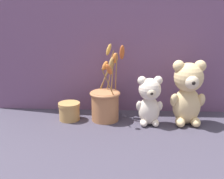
{
  "coord_description": "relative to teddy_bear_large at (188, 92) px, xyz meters",
  "views": [
    {
      "loc": [
        0.05,
        -1.06,
        0.44
      ],
      "look_at": [
        0.0,
        0.02,
        0.14
      ],
      "focal_mm": 45.0,
      "sensor_mm": 36.0,
      "label": 1
    }
  ],
  "objects": [
    {
      "name": "decorative_tin_tall",
      "position": [
        -0.48,
        0.02,
        -0.1
      ],
      "size": [
        0.09,
        0.09,
        0.07
      ],
      "color": "tan",
      "rests_on": "ground"
    },
    {
      "name": "backdrop_wall",
      "position": [
        -0.3,
        0.15,
        0.22
      ],
      "size": [
        1.1,
        0.02,
        0.71
      ],
      "color": "#704C70",
      "rests_on": "ground"
    },
    {
      "name": "teddy_bear_medium",
      "position": [
        -0.15,
        -0.01,
        -0.03
      ],
      "size": [
        0.11,
        0.1,
        0.2
      ],
      "color": "beige",
      "rests_on": "ground"
    },
    {
      "name": "flower_vase",
      "position": [
        -0.33,
        0.03,
        -0.06
      ],
      "size": [
        0.14,
        0.17,
        0.31
      ],
      "color": "#AD7047",
      "rests_on": "ground"
    },
    {
      "name": "teddy_bear_large",
      "position": [
        0.0,
        0.0,
        0.0
      ],
      "size": [
        0.14,
        0.13,
        0.26
      ],
      "color": "#DBBC84",
      "rests_on": "ground"
    },
    {
      "name": "ground_plane",
      "position": [
        -0.3,
        -0.01,
        -0.14
      ],
      "size": [
        4.0,
        4.0,
        0.0
      ],
      "primitive_type": "plane",
      "color": "#3D3847"
    }
  ]
}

